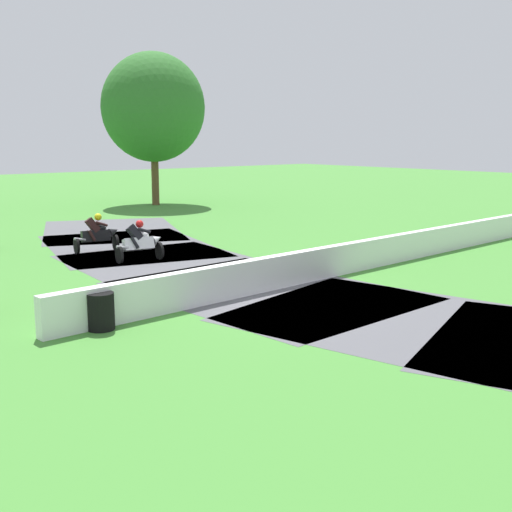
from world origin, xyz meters
TOP-DOWN VIEW (x-y plane):
  - ground_plane at (0.00, 0.00)m, footprint 120.00×120.00m
  - track_asphalt at (1.43, 0.08)m, footprint 11.30×35.38m
  - safety_barrier at (5.12, 0.28)m, footprint 22.76×1.53m
  - motorcycle_lead_black at (-0.59, 8.31)m, footprint 1.71×0.95m
  - motorcycle_chase_white at (-0.26, 5.92)m, footprint 1.71×0.98m
  - tire_stack_mid_a at (-4.95, -0.45)m, footprint 0.59×0.59m
  - tree_far_left at (9.75, 21.27)m, footprint 6.09×6.09m

SIDE VIEW (x-z plane):
  - ground_plane at x=0.00m, z-range 0.00..0.00m
  - track_asphalt at x=1.43m, z-range 0.00..0.01m
  - tire_stack_mid_a at x=-4.95m, z-range 0.00..0.80m
  - safety_barrier at x=5.12m, z-range 0.00..0.90m
  - motorcycle_chase_white at x=-0.26m, z-range -0.08..1.35m
  - motorcycle_lead_black at x=-0.59m, z-range -0.05..1.37m
  - tree_far_left at x=9.75m, z-range 1.28..10.25m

